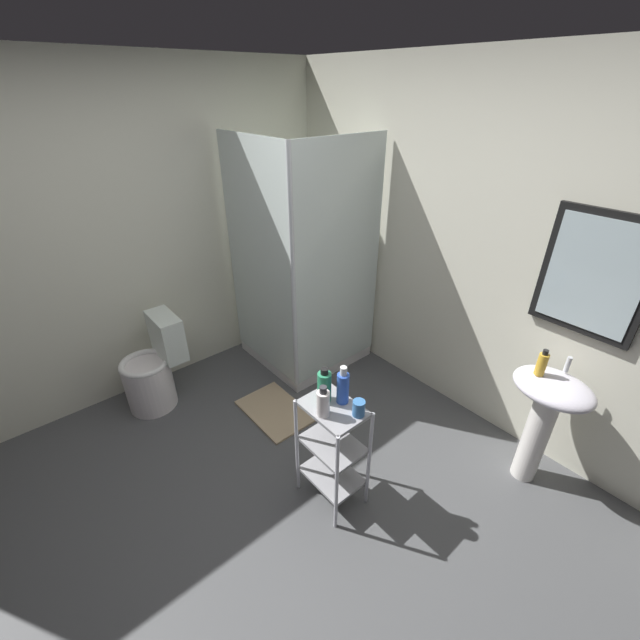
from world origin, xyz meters
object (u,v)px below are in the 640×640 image
Objects in this scene: hand_soap_bottle at (542,364)px; body_wash_bottle_green at (324,386)px; pedestal_sink at (545,409)px; toilet at (154,371)px; rinse_cup at (359,408)px; shampoo_bottle_blue at (343,387)px; bath_mat at (275,411)px; lotion_bottle_white at (323,403)px; storage_cart at (332,446)px; shower_stall at (303,317)px.

hand_soap_bottle is 0.78× the size of body_wash_bottle_green.
hand_soap_bottle is (-0.09, -0.03, 0.31)m from pedestal_sink.
hand_soap_bottle reaches higher than toilet.
body_wash_bottle_green reaches higher than toilet.
rinse_cup is at bearing -119.87° from pedestal_sink.
toilet is 3.18× the size of shampoo_bottle_blue.
toilet is at bearing -137.84° from bath_mat.
hand_soap_bottle is 1.30m from lotion_bottle_white.
pedestal_sink is at bearing 53.68° from body_wash_bottle_green.
toilet is 1.03× the size of storage_cart.
pedestal_sink is at bearing 18.45° from hand_soap_bottle.
lotion_bottle_white is at bearing -44.08° from body_wash_bottle_green.
lotion_bottle_white reaches higher than pedestal_sink.
shampoo_bottle_blue is (1.28, -0.72, 0.38)m from shower_stall.
rinse_cup is at bearing 16.37° from body_wash_bottle_green.
rinse_cup is (-0.59, -1.03, 0.21)m from pedestal_sink.
rinse_cup is (0.13, 0.06, 0.35)m from storage_cart.
toilet is 1.76m from shampoo_bottle_blue.
shampoo_bottle_blue is at bearing -122.62° from hand_soap_bottle.
lotion_bottle_white is 0.87× the size of body_wash_bottle_green.
body_wash_bottle_green is at bearing 135.92° from lotion_bottle_white.
shower_stall reaches higher than storage_cart.
shampoo_bottle_blue reaches higher than toilet.
storage_cart is 0.39m from lotion_bottle_white.
shampoo_bottle_blue is (-0.63, -0.99, -0.04)m from hand_soap_bottle.
bath_mat is at bearing 173.89° from shampoo_bottle_blue.
pedestal_sink is 1.35× the size of bath_mat.
bath_mat is (0.42, -0.63, -0.45)m from shower_stall.
pedestal_sink is at bearing 34.41° from toilet.
hand_soap_bottle is 1.12m from rinse_cup.
toilet is 1.72m from lotion_bottle_white.
shower_stall is at bearing 145.92° from lotion_bottle_white.
shower_stall is 1.51m from storage_cart.
bath_mat is (-0.86, 0.16, -0.43)m from storage_cart.
pedestal_sink reaches higher than toilet.
storage_cart is 7.95× the size of rinse_cup.
shampoo_bottle_blue is 1.20m from bath_mat.
lotion_bottle_white is 1.22m from bath_mat.
rinse_cup is at bearing -27.22° from shower_stall.
storage_cart is at bearing -88.20° from shampoo_bottle_blue.
shower_stall reaches higher than rinse_cup.
rinse_cup is at bearing 25.78° from storage_cart.
storage_cart is at bearing 17.12° from toilet.
lotion_bottle_white is (1.59, 0.41, 0.51)m from toilet.
bath_mat is (-0.86, 0.09, -0.83)m from shampoo_bottle_blue.
hand_soap_bottle reaches higher than body_wash_bottle_green.
lotion_bottle_white is at bearing -15.65° from bath_mat.
pedestal_sink reaches higher than storage_cart.
shower_stall reaches higher than shampoo_bottle_blue.
shampoo_bottle_blue reaches higher than rinse_cup.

